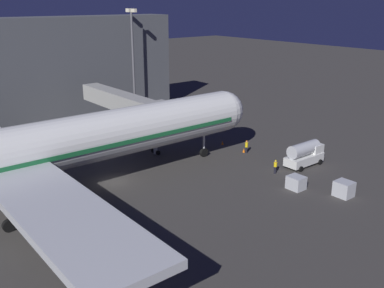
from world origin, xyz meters
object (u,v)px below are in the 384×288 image
(baggage_container_mid_row, at_px, (296,183))
(fuel_tanker, at_px, (305,153))
(ground_crew_marshaller_fwd, at_px, (275,166))
(apron_floodlight_mast, at_px, (133,55))
(ground_crew_near_nose_gear, at_px, (246,146))
(jet_bridge, at_px, (129,104))
(traffic_cone_nose_starboard, at_px, (222,143))
(baggage_container_near_belt, at_px, (344,189))
(traffic_cone_nose_port, at_px, (244,150))

(baggage_container_mid_row, bearing_deg, fuel_tanker, -59.49)
(fuel_tanker, bearing_deg, ground_crew_marshaller_fwd, 84.18)
(apron_floodlight_mast, distance_m, ground_crew_near_nose_gear, 29.80)
(jet_bridge, bearing_deg, baggage_container_mid_row, -168.11)
(traffic_cone_nose_starboard, bearing_deg, ground_crew_marshaller_fwd, 167.80)
(baggage_container_mid_row, xyz_separation_m, ground_crew_near_nose_gear, (12.14, -4.48, 0.25))
(apron_floodlight_mast, bearing_deg, traffic_cone_nose_starboard, -178.73)
(baggage_container_near_belt, height_order, ground_crew_near_nose_gear, ground_crew_near_nose_gear)
(jet_bridge, relative_size, traffic_cone_nose_port, 39.49)
(traffic_cone_nose_starboard, bearing_deg, baggage_container_near_belt, 174.88)
(ground_crew_marshaller_fwd, bearing_deg, fuel_tanker, -95.82)
(baggage_container_mid_row, height_order, ground_crew_marshaller_fwd, ground_crew_marshaller_fwd)
(fuel_tanker, distance_m, ground_crew_near_nose_gear, 8.47)
(jet_bridge, relative_size, fuel_tanker, 3.82)
(jet_bridge, bearing_deg, ground_crew_near_nose_gear, -144.88)
(fuel_tanker, bearing_deg, apron_floodlight_mast, 4.63)
(apron_floodlight_mast, bearing_deg, baggage_container_mid_row, 174.50)
(baggage_container_near_belt, xyz_separation_m, ground_crew_near_nose_gear, (16.61, -2.00, 0.16))
(traffic_cone_nose_port, bearing_deg, jet_bridge, 35.66)
(ground_crew_marshaller_fwd, height_order, traffic_cone_nose_port, ground_crew_marshaller_fwd)
(apron_floodlight_mast, xyz_separation_m, traffic_cone_nose_starboard, (-23.30, -0.52, -10.65))
(ground_crew_near_nose_gear, xyz_separation_m, ground_crew_marshaller_fwd, (-7.60, 2.77, -0.03))
(ground_crew_near_nose_gear, distance_m, traffic_cone_nose_port, 0.84)
(baggage_container_mid_row, distance_m, ground_crew_near_nose_gear, 12.94)
(traffic_cone_nose_starboard, bearing_deg, ground_crew_near_nose_gear, -178.97)
(traffic_cone_nose_port, xyz_separation_m, traffic_cone_nose_starboard, (4.40, 0.00, 0.00))
(apron_floodlight_mast, bearing_deg, jet_bridge, 145.68)
(traffic_cone_nose_port, bearing_deg, fuel_tanker, -164.16)
(baggage_container_near_belt, xyz_separation_m, baggage_container_mid_row, (4.47, 2.48, -0.09))
(traffic_cone_nose_port, distance_m, traffic_cone_nose_starboard, 4.40)
(ground_crew_near_nose_gear, bearing_deg, baggage_container_near_belt, 173.12)
(fuel_tanker, distance_m, baggage_container_mid_row, 7.96)
(baggage_container_mid_row, xyz_separation_m, ground_crew_marshaller_fwd, (4.53, -1.72, 0.22))
(jet_bridge, bearing_deg, ground_crew_marshaller_fwd, -161.61)
(traffic_cone_nose_starboard, bearing_deg, fuel_tanker, -169.40)
(traffic_cone_nose_port, relative_size, traffic_cone_nose_starboard, 1.00)
(baggage_container_near_belt, height_order, ground_crew_marshaller_fwd, ground_crew_marshaller_fwd)
(baggage_container_near_belt, bearing_deg, jet_bridge, 14.59)
(baggage_container_mid_row, bearing_deg, traffic_cone_nose_port, -19.32)
(jet_bridge, distance_m, traffic_cone_nose_port, 17.97)
(baggage_container_near_belt, bearing_deg, traffic_cone_nose_port, -6.43)
(baggage_container_near_belt, bearing_deg, ground_crew_near_nose_gear, -6.88)
(fuel_tanker, distance_m, ground_crew_marshaller_fwd, 5.17)
(ground_crew_marshaller_fwd, bearing_deg, jet_bridge, 18.39)
(fuel_tanker, bearing_deg, baggage_container_mid_row, 120.51)
(baggage_container_near_belt, bearing_deg, ground_crew_marshaller_fwd, 4.85)
(jet_bridge, distance_m, apron_floodlight_mast, 17.49)
(baggage_container_near_belt, height_order, traffic_cone_nose_port, baggage_container_near_belt)
(ground_crew_near_nose_gear, bearing_deg, ground_crew_marshaller_fwd, 160.00)
(apron_floodlight_mast, height_order, baggage_container_mid_row, apron_floodlight_mast)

